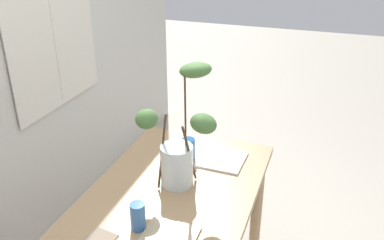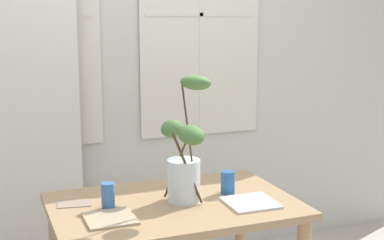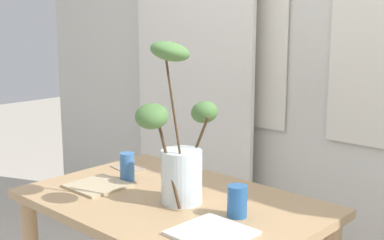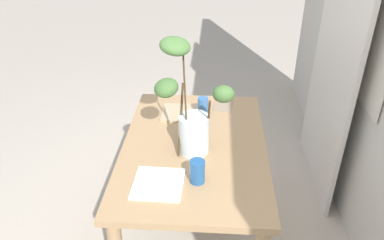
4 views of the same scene
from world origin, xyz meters
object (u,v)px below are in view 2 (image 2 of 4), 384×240
(dining_table, at_px, (174,226))
(vase_with_branches, at_px, (185,159))
(plate_square_right, at_px, (251,203))
(plate_square_left, at_px, (110,218))
(drinking_glass_blue_right, at_px, (228,182))
(drinking_glass_blue_left, at_px, (108,196))

(dining_table, xyz_separation_m, vase_with_branches, (0.06, -0.01, 0.35))
(plate_square_right, bearing_deg, vase_with_branches, 154.06)
(dining_table, height_order, plate_square_left, plate_square_left)
(drinking_glass_blue_right, bearing_deg, drinking_glass_blue_left, 179.76)
(dining_table, bearing_deg, plate_square_right, -24.10)
(vase_with_branches, distance_m, plate_square_left, 0.47)
(drinking_glass_blue_left, height_order, plate_square_left, drinking_glass_blue_left)
(drinking_glass_blue_left, bearing_deg, drinking_glass_blue_right, -0.24)
(drinking_glass_blue_right, relative_size, plate_square_right, 0.50)
(drinking_glass_blue_right, bearing_deg, plate_square_left, -167.57)
(vase_with_branches, xyz_separation_m, plate_square_right, (0.29, -0.14, -0.21))
(plate_square_right, bearing_deg, dining_table, 155.90)
(vase_with_branches, relative_size, plate_square_left, 2.92)
(dining_table, distance_m, vase_with_branches, 0.35)
(dining_table, height_order, vase_with_branches, vase_with_branches)
(drinking_glass_blue_left, bearing_deg, plate_square_left, -99.96)
(vase_with_branches, bearing_deg, plate_square_right, -25.94)
(dining_table, bearing_deg, drinking_glass_blue_left, 173.95)
(plate_square_left, relative_size, plate_square_right, 0.94)
(plate_square_left, bearing_deg, vase_with_branches, 13.99)
(vase_with_branches, bearing_deg, dining_table, 166.56)
(vase_with_branches, distance_m, plate_square_right, 0.39)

